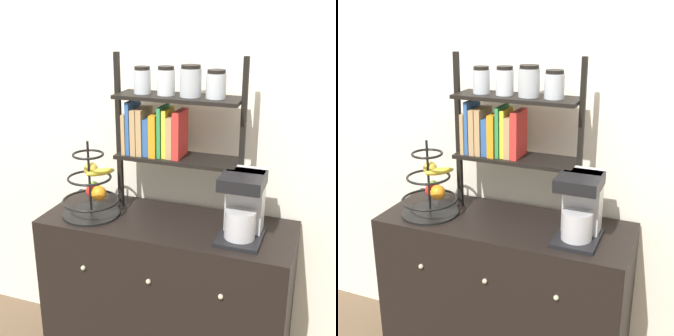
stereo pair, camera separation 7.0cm
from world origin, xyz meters
TOP-DOWN VIEW (x-y plane):
  - wall_back at (0.00, 0.51)m, footprint 7.00×0.05m
  - sideboard at (0.00, 0.23)m, footprint 1.24×0.49m
  - coffee_maker at (0.38, 0.21)m, footprint 0.20×0.25m
  - fruit_stand at (-0.38, 0.19)m, footprint 0.29×0.29m
  - shelf_hutch at (-0.03, 0.32)m, footprint 0.65×0.20m

SIDE VIEW (x-z plane):
  - sideboard at x=0.00m, z-range 0.00..0.89m
  - fruit_stand at x=-0.38m, z-range 0.82..1.21m
  - coffee_maker at x=0.38m, z-range 0.89..1.20m
  - wall_back at x=0.00m, z-range 0.00..2.60m
  - shelf_hutch at x=-0.03m, z-range 0.98..1.77m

